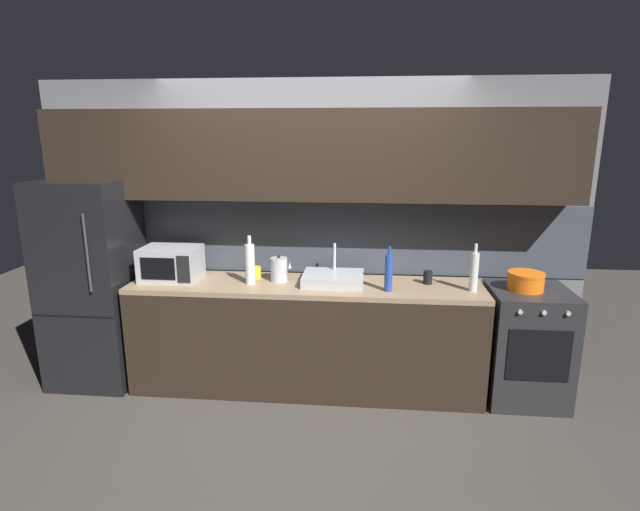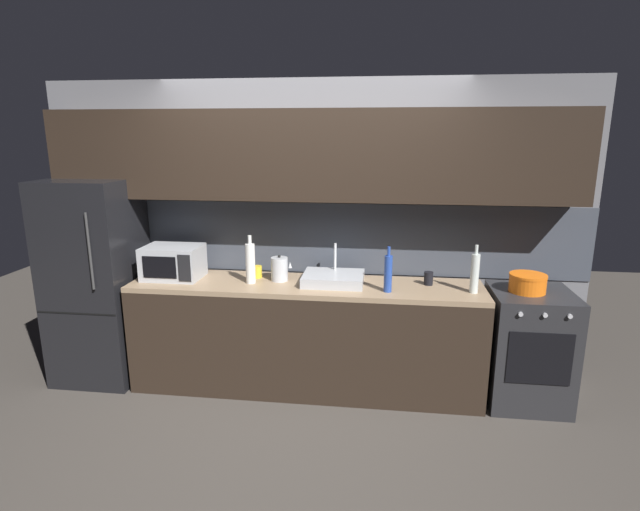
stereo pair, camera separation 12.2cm
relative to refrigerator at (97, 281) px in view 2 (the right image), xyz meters
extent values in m
plane|color=#3D3833|center=(1.79, -0.90, -0.85)|extent=(10.00, 10.00, 0.00)
cube|color=slate|center=(1.79, 0.40, 0.40)|extent=(4.55, 0.10, 2.50)
cube|color=#3D424C|center=(1.79, 0.35, 0.35)|extent=(4.55, 0.01, 0.60)
cube|color=black|center=(1.79, 0.18, 1.05)|extent=(4.19, 0.34, 0.70)
cube|color=black|center=(1.79, 0.00, -0.42)|extent=(2.81, 0.60, 0.86)
cube|color=#8C7256|center=(1.79, 0.00, 0.03)|extent=(2.81, 0.60, 0.04)
cube|color=black|center=(0.00, 0.00, 0.00)|extent=(0.68, 0.66, 1.71)
cube|color=black|center=(0.00, -0.33, -0.17)|extent=(0.67, 0.00, 0.01)
cylinder|color=#333333|center=(0.19, -0.35, 0.34)|extent=(0.02, 0.02, 0.60)
cube|color=#232326|center=(3.53, 0.00, -0.40)|extent=(0.60, 0.60, 0.90)
cube|color=black|center=(3.53, -0.30, -0.36)|extent=(0.45, 0.01, 0.40)
cylinder|color=#B2B2B7|center=(3.37, -0.31, -0.02)|extent=(0.03, 0.02, 0.03)
cylinder|color=#B2B2B7|center=(3.53, -0.31, -0.02)|extent=(0.03, 0.02, 0.03)
cylinder|color=#B2B2B7|center=(3.70, -0.31, -0.02)|extent=(0.03, 0.02, 0.03)
cube|color=#A8AAAF|center=(0.68, 0.02, 0.18)|extent=(0.46, 0.34, 0.27)
cube|color=black|center=(0.64, -0.15, 0.18)|extent=(0.28, 0.01, 0.18)
cube|color=black|center=(0.85, -0.15, 0.18)|extent=(0.10, 0.01, 0.22)
cube|color=#ADAFB5|center=(2.01, 0.03, 0.09)|extent=(0.48, 0.38, 0.08)
cylinder|color=silver|center=(2.01, 0.16, 0.24)|extent=(0.02, 0.02, 0.22)
cylinder|color=#B7BABF|center=(1.57, 0.06, 0.14)|extent=(0.14, 0.14, 0.19)
sphere|color=black|center=(1.57, 0.06, 0.25)|extent=(0.02, 0.02, 0.02)
cone|color=#B7BABF|center=(1.65, 0.06, 0.18)|extent=(0.03, 0.03, 0.05)
cylinder|color=silver|center=(1.35, -0.04, 0.21)|extent=(0.08, 0.08, 0.32)
cylinder|color=silver|center=(1.35, -0.04, 0.40)|extent=(0.03, 0.03, 0.07)
cylinder|color=#234299|center=(2.44, -0.13, 0.19)|extent=(0.06, 0.06, 0.28)
cylinder|color=#234299|center=(2.44, -0.13, 0.36)|extent=(0.02, 0.02, 0.07)
cylinder|color=silver|center=(3.08, -0.07, 0.19)|extent=(0.06, 0.06, 0.30)
cylinder|color=silver|center=(3.08, -0.07, 0.38)|extent=(0.02, 0.02, 0.07)
cylinder|color=black|center=(2.76, 0.09, 0.10)|extent=(0.07, 0.07, 0.11)
cylinder|color=gold|center=(1.36, 0.12, 0.09)|extent=(0.09, 0.09, 0.10)
cylinder|color=orange|center=(3.49, 0.00, 0.10)|extent=(0.27, 0.27, 0.12)
cylinder|color=orange|center=(3.49, 0.00, 0.17)|extent=(0.27, 0.27, 0.02)
camera|label=1|loc=(2.27, -3.78, 1.21)|focal=27.93mm
camera|label=2|loc=(2.39, -3.76, 1.21)|focal=27.93mm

